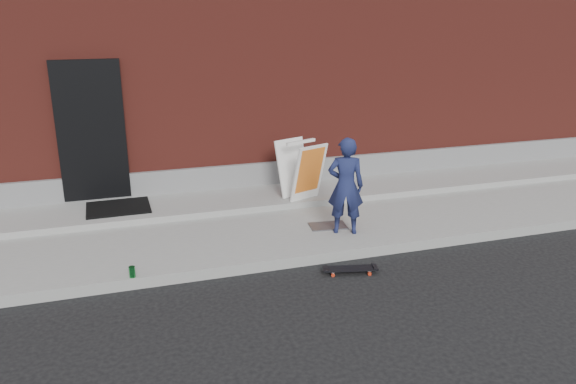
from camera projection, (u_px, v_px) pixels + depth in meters
name	position (u px, v px, depth m)	size (l,w,h in m)	color
ground	(304.00, 266.00, 7.45)	(80.00, 80.00, 0.00)	black
sidewalk	(273.00, 222.00, 8.79)	(20.00, 3.00, 0.15)	gray
apron	(259.00, 197.00, 9.57)	(20.00, 1.20, 0.10)	gray
building	(207.00, 44.00, 13.03)	(20.00, 8.10, 5.00)	maroon
child	(346.00, 186.00, 7.99)	(0.52, 0.34, 1.42)	#1A214A
skateboard	(350.00, 269.00, 7.24)	(0.71, 0.32, 0.08)	red
pizza_sign	(301.00, 170.00, 9.26)	(0.79, 0.85, 0.97)	white
soda_can	(132.00, 272.00, 6.80)	(0.08, 0.08, 0.14)	#197E31
doormat	(118.00, 208.00, 8.89)	(0.97, 0.79, 0.03)	black
utility_plate	(328.00, 226.00, 8.42)	(0.55, 0.35, 0.02)	#5B5B60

